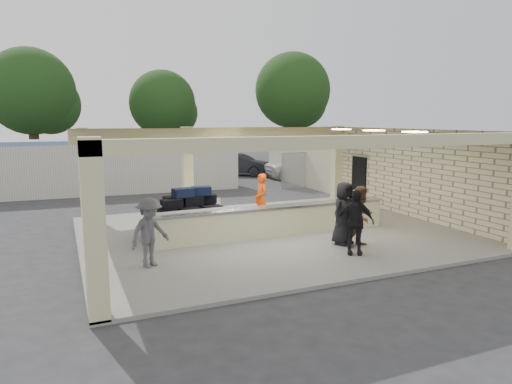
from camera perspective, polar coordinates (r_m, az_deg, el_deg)
name	(u,v)px	position (r m, az deg, el deg)	size (l,w,h in m)	color
ground	(268,235)	(15.47, 1.56, -5.36)	(120.00, 120.00, 0.00)	#2B2B2E
pavilion	(266,192)	(15.87, 1.27, -0.01)	(12.01, 10.00, 3.55)	slate
baggage_counter	(275,221)	(14.89, 2.38, -3.61)	(8.20, 0.58, 0.98)	beige
luggage_cart	(189,210)	(14.91, -8.42, -2.26)	(2.77, 1.78, 1.58)	silver
drum_fan	(356,202)	(18.40, 12.40, -1.20)	(0.90, 0.50, 1.00)	silver
baggage_handler	(261,199)	(16.25, 0.64, -0.94)	(0.68, 0.37, 1.85)	#F24B0C
passenger_a	(361,216)	(13.88, 13.03, -2.99)	(0.88, 0.39, 1.82)	brown
passenger_b	(355,222)	(13.06, 12.22, -3.69)	(1.08, 0.39, 1.84)	black
passenger_c	(150,232)	(12.00, -13.16, -4.95)	(1.16, 0.41, 1.80)	#4F4E53
passenger_d	(344,213)	(14.03, 10.91, -2.61)	(0.93, 0.38, 1.91)	black
car_white_a	(302,168)	(30.36, 5.73, 3.03)	(2.21, 4.66, 1.33)	silver
car_white_b	(345,161)	(34.05, 11.12, 3.78)	(1.87, 5.03, 1.59)	silver
car_dark	(239,164)	(31.60, -2.13, 3.46)	(1.58, 4.49, 1.50)	black
container_white	(125,168)	(25.39, -16.00, 2.95)	(11.90, 2.38, 2.58)	silver
fence	(371,166)	(28.59, 14.14, 3.20)	(12.06, 0.06, 2.03)	gray
tree_left	(36,95)	(37.81, -25.83, 10.85)	(6.60, 6.30, 9.00)	#382619
tree_mid	(166,106)	(40.68, -11.22, 10.50)	(6.00, 5.60, 8.00)	#382619
tree_right	(295,94)	(43.95, 4.86, 12.16)	(7.20, 7.00, 10.00)	#382619
adjacent_building	(341,156)	(28.48, 10.55, 4.41)	(6.00, 8.00, 3.20)	beige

